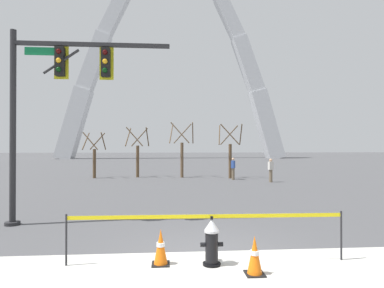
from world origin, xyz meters
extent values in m
plane|color=#474749|center=(0.00, 0.00, 0.00)|extent=(240.00, 240.00, 0.00)
cylinder|color=black|center=(-0.03, -0.58, 0.03)|extent=(0.36, 0.36, 0.05)
cylinder|color=black|center=(-0.03, -0.58, 0.36)|extent=(0.26, 0.26, 0.62)
cylinder|color=#B7B7BC|center=(-0.03, -0.58, 0.69)|extent=(0.30, 0.30, 0.04)
cone|color=#B7B7BC|center=(-0.03, -0.58, 0.82)|extent=(0.30, 0.30, 0.22)
cylinder|color=black|center=(-0.03, -0.58, 0.96)|extent=(0.06, 0.06, 0.06)
cylinder|color=black|center=(-0.21, -0.58, 0.42)|extent=(0.10, 0.09, 0.09)
cylinder|color=black|center=(0.15, -0.58, 0.42)|extent=(0.10, 0.09, 0.09)
cylinder|color=black|center=(-0.03, -0.38, 0.33)|extent=(0.13, 0.14, 0.13)
cylinder|color=black|center=(-0.03, -0.30, 0.33)|extent=(0.15, 0.03, 0.15)
cylinder|color=#232326|center=(-2.96, -0.38, 0.52)|extent=(0.04, 0.04, 1.04)
cylinder|color=#232326|center=(2.74, -0.50, 0.52)|extent=(0.04, 0.04, 1.04)
cube|color=yellow|center=(-0.11, -0.44, 0.96)|extent=(5.70, 0.12, 0.08)
cube|color=black|center=(0.71, -1.11, 0.01)|extent=(0.36, 0.36, 0.03)
cone|color=orange|center=(0.71, -1.11, 0.38)|extent=(0.28, 0.28, 0.70)
cylinder|color=white|center=(0.71, -1.11, 0.42)|extent=(0.17, 0.17, 0.08)
cube|color=black|center=(-1.06, -0.47, 0.01)|extent=(0.36, 0.36, 0.03)
cone|color=orange|center=(-1.06, -0.47, 0.38)|extent=(0.28, 0.28, 0.70)
cylinder|color=white|center=(-1.06, -0.47, 0.42)|extent=(0.17, 0.17, 0.08)
cylinder|color=#232326|center=(-5.67, 3.18, 3.00)|extent=(0.18, 0.18, 6.00)
cylinder|color=#232326|center=(-5.67, 3.18, 0.05)|extent=(0.44, 0.44, 0.10)
cube|color=#232326|center=(-3.27, 3.18, 5.60)|extent=(4.80, 0.12, 0.12)
cylinder|color=#232326|center=(-4.23, 3.18, 5.05)|extent=(1.11, 0.08, 0.81)
cube|color=black|center=(-4.27, 3.18, 5.05)|extent=(0.26, 0.24, 0.90)
cube|color=gold|center=(-4.27, 3.32, 5.05)|extent=(0.44, 0.03, 1.04)
sphere|color=#360606|center=(-4.27, 3.05, 5.33)|extent=(0.16, 0.16, 0.16)
sphere|color=orange|center=(-4.27, 3.05, 5.05)|extent=(0.16, 0.16, 0.16)
sphere|color=black|center=(-4.27, 3.05, 4.77)|extent=(0.16, 0.16, 0.16)
cube|color=black|center=(-2.87, 3.18, 5.05)|extent=(0.26, 0.24, 0.90)
cube|color=gold|center=(-2.87, 3.32, 5.05)|extent=(0.44, 0.03, 1.04)
sphere|color=#360606|center=(-2.87, 3.05, 5.33)|extent=(0.16, 0.16, 0.16)
sphere|color=orange|center=(-2.87, 3.05, 5.05)|extent=(0.16, 0.16, 0.16)
sphere|color=black|center=(-2.87, 3.05, 4.77)|extent=(0.16, 0.16, 0.16)
cube|color=#0F6638|center=(-4.87, 3.16, 5.35)|extent=(0.90, 0.04, 0.24)
cube|color=silver|center=(-19.43, 57.57, 6.86)|extent=(7.02, 3.23, 14.71)
cube|color=silver|center=(-15.55, 57.57, 19.22)|extent=(6.65, 2.89, 12.04)
cube|color=silver|center=(-11.66, 57.57, 28.83)|extent=(6.24, 2.55, 9.42)
cube|color=silver|center=(11.66, 57.57, 28.83)|extent=(6.24, 2.55, 9.42)
cube|color=silver|center=(15.55, 57.57, 19.22)|extent=(6.65, 2.89, 12.04)
cube|color=silver|center=(19.43, 57.57, 6.86)|extent=(7.02, 3.23, 14.71)
cylinder|color=brown|center=(-6.50, 17.80, 1.11)|extent=(0.24, 0.24, 2.21)
cylinder|color=brown|center=(-7.18, 17.93, 2.82)|extent=(0.32, 1.20, 1.33)
cylinder|color=brown|center=(-5.82, 17.73, 2.82)|extent=(0.20, 1.21, 1.33)
cylinder|color=brown|center=(-6.43, 18.48, 2.82)|extent=(1.21, 0.20, 1.33)
cylinder|color=brown|center=(-6.65, 17.12, 2.82)|extent=(1.20, 0.34, 1.33)
cylinder|color=brown|center=(-3.28, 18.25, 1.24)|extent=(0.24, 0.24, 2.48)
cylinder|color=brown|center=(-4.04, 18.40, 3.16)|extent=(0.34, 1.34, 1.49)
cylinder|color=brown|center=(-2.51, 18.17, 3.16)|extent=(0.21, 1.35, 1.49)
cylinder|color=brown|center=(-3.21, 19.01, 3.16)|extent=(1.35, 0.21, 1.49)
cylinder|color=brown|center=(-3.45, 17.49, 3.16)|extent=(1.34, 0.37, 1.49)
cylinder|color=brown|center=(0.18, 17.84, 1.36)|extent=(0.24, 0.24, 2.71)
cylinder|color=brown|center=(-0.65, 18.00, 3.45)|extent=(0.37, 1.46, 1.62)
cylinder|color=brown|center=(1.02, 17.75, 3.45)|extent=(0.23, 1.47, 1.62)
cylinder|color=brown|center=(0.26, 18.68, 3.45)|extent=(1.47, 0.23, 1.62)
cylinder|color=brown|center=(-0.01, 17.01, 3.45)|extent=(1.45, 0.40, 1.62)
cylinder|color=brown|center=(3.79, 16.89, 1.30)|extent=(0.24, 0.24, 2.60)
cylinder|color=brown|center=(3.00, 17.05, 3.30)|extent=(0.36, 1.40, 1.56)
cylinder|color=brown|center=(4.60, 16.81, 3.30)|extent=(0.22, 1.41, 1.56)
cylinder|color=brown|center=(3.87, 17.69, 3.30)|extent=(1.41, 0.22, 1.56)
cylinder|color=brown|center=(3.62, 16.10, 3.30)|extent=(1.39, 0.38, 1.56)
cylinder|color=brown|center=(3.79, 15.81, 0.42)|extent=(0.22, 0.22, 0.84)
cube|color=#2D4C99|center=(3.79, 15.81, 1.11)|extent=(0.35, 0.39, 0.54)
sphere|color=tan|center=(3.79, 15.81, 1.49)|extent=(0.20, 0.20, 0.20)
cylinder|color=brown|center=(6.01, 14.07, 0.42)|extent=(0.22, 0.22, 0.84)
cube|color=beige|center=(6.01, 14.07, 1.11)|extent=(0.39, 0.31, 0.54)
sphere|color=tan|center=(6.01, 14.07, 1.49)|extent=(0.20, 0.20, 0.20)
camera|label=1|loc=(-0.92, -6.99, 2.40)|focal=29.86mm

